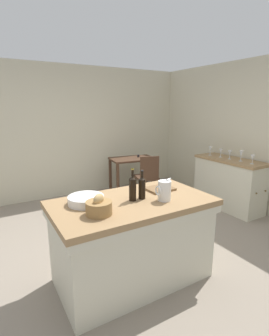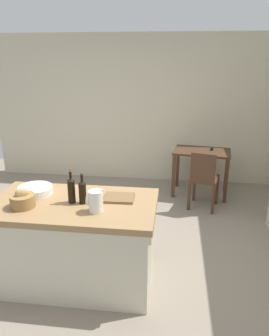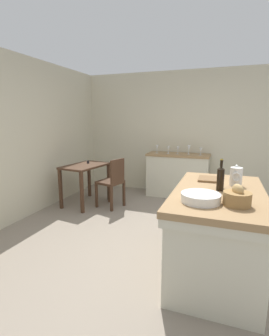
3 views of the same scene
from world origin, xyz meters
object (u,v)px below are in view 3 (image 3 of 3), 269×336
bread_basket (237,198)px  side_cabinet (178,175)px  cutting_board (209,179)px  wooden_chair (113,181)px  pitcher (236,176)px  wine_glass_right (168,148)px  wash_bowl (201,198)px  wine_glass_far_left (201,150)px  writing_desk (85,171)px  wine_bottle_amber (220,178)px  wine_bottle_dark (221,177)px  wine_glass_left (189,148)px  wine_glass_middle (178,149)px  island_table (217,228)px  wine_glass_far_right (157,148)px

bread_basket → side_cabinet: bearing=19.3°
cutting_board → wooden_chair: bearing=60.6°
pitcher → cutting_board: bearing=61.5°
side_cabinet → wine_glass_right: (-0.02, 0.21, 0.55)m
wash_bowl → wooden_chair: bearing=43.0°
side_cabinet → wine_glass_far_left: wine_glass_far_left is taller
writing_desk → wine_glass_right: size_ratio=6.32×
pitcher → wash_bowl: (-0.71, 0.31, -0.06)m
wooden_chair → wine_bottle_amber: wine_bottle_amber is taller
wash_bowl → bread_basket: bearing=-88.2°
wine_bottle_dark → wine_glass_left: (2.39, 0.67, 0.02)m
pitcher → bread_basket: size_ratio=1.06×
cutting_board → wine_bottle_amber: 0.47m
side_cabinet → wooden_chair: wooden_chair is taller
wash_bowl → bread_basket: size_ratio=1.51×
wash_bowl → wine_glass_left: wine_glass_left is taller
wine_glass_middle → wine_glass_right: wine_glass_middle is taller
wash_bowl → wine_glass_right: size_ratio=2.26×
wash_bowl → bread_basket: (0.01, -0.30, 0.03)m
island_table → wine_bottle_dark: bearing=-2.9°
pitcher → wine_glass_far_right: pitcher is taller
cutting_board → bread_basket: bearing=-161.6°
bread_basket → wine_bottle_amber: 0.45m
pitcher → wine_glass_far_left: 2.28m
wine_bottle_amber → wine_glass_right: size_ratio=2.15×
side_cabinet → wine_glass_left: bearing=-92.8°
pitcher → wash_bowl: size_ratio=0.70×
wine_bottle_amber → wine_glass_far_right: 2.80m
side_cabinet → wine_bottle_amber: bearing=-160.7°
wine_glass_left → wine_glass_middle: wine_glass_left is taller
wash_bowl → bread_basket: 0.30m
writing_desk → pitcher: bearing=-113.7°
wine_glass_right → wine_glass_far_right: wine_glass_far_right is taller
island_table → wine_glass_left: (2.50, 0.67, 0.55)m
island_table → wash_bowl: size_ratio=4.64×
wine_glass_right → wine_glass_middle: bearing=-90.9°
bread_basket → wine_glass_left: size_ratio=1.26×
wooden_chair → wine_glass_middle: size_ratio=5.88×
island_table → bread_basket: size_ratio=6.99×
wine_bottle_amber → wine_glass_left: size_ratio=1.80×
wine_glass_far_left → bread_basket: bearing=-168.7°
side_cabinet → wine_glass_right: bearing=96.7°
wine_glass_middle → island_table: bearing=-160.4°
wooden_chair → cutting_board: cutting_board is taller
writing_desk → wine_glass_right: (1.08, -1.34, 0.37)m
wine_glass_left → wine_glass_far_right: size_ratio=1.07×
wine_glass_far_left → wine_bottle_amber: bearing=-170.1°
wine_bottle_amber → wine_glass_far_right: bearing=28.2°
writing_desk → wine_glass_right: 1.76m
writing_desk → wine_bottle_dark: (-1.30, -2.43, 0.38)m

